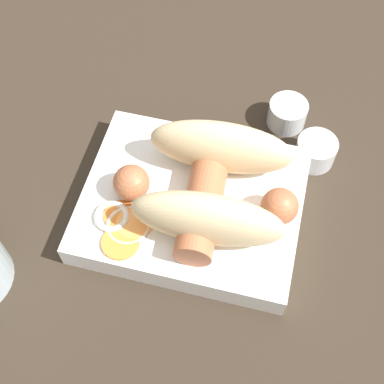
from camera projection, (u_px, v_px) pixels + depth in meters
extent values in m
plane|color=#33281E|center=(192.00, 212.00, 0.55)|extent=(3.00, 3.00, 0.00)
cube|color=white|center=(192.00, 205.00, 0.53)|extent=(0.21, 0.17, 0.03)
ellipsoid|color=beige|center=(221.00, 147.00, 0.52)|extent=(0.14, 0.05, 0.06)
ellipsoid|color=beige|center=(207.00, 219.00, 0.47)|extent=(0.14, 0.05, 0.06)
cylinder|color=#B26642|center=(204.00, 194.00, 0.50)|extent=(0.04, 0.14, 0.04)
sphere|color=#B26642|center=(131.00, 183.00, 0.51)|extent=(0.04, 0.04, 0.04)
sphere|color=#B26642|center=(280.00, 206.00, 0.50)|extent=(0.04, 0.04, 0.04)
cylinder|color=orange|center=(120.00, 243.00, 0.49)|extent=(0.05, 0.05, 0.00)
cylinder|color=orange|center=(121.00, 215.00, 0.51)|extent=(0.04, 0.04, 0.00)
cylinder|color=#F99E4C|center=(135.00, 223.00, 0.51)|extent=(0.04, 0.04, 0.00)
torus|color=silver|center=(112.00, 216.00, 0.51)|extent=(0.03, 0.03, 0.01)
torus|color=silver|center=(128.00, 226.00, 0.50)|extent=(0.04, 0.04, 0.00)
cylinder|color=silver|center=(316.00, 151.00, 0.57)|extent=(0.04, 0.04, 0.03)
cylinder|color=gold|center=(314.00, 156.00, 0.58)|extent=(0.04, 0.04, 0.01)
cylinder|color=silver|center=(287.00, 114.00, 0.59)|extent=(0.04, 0.04, 0.03)
cylinder|color=#4C662D|center=(286.00, 119.00, 0.60)|extent=(0.04, 0.04, 0.01)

